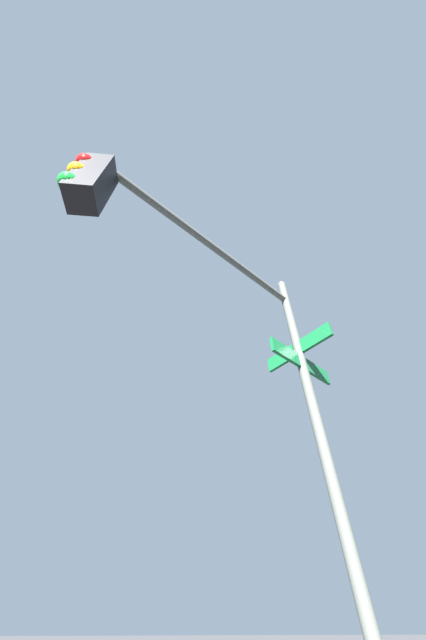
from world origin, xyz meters
name	(u,v)px	position (x,y,z in m)	size (l,w,h in m)	color
traffic_signal_near	(216,308)	(-6.23, -5.94, 3.75)	(3.09, 2.31, 5.29)	#474C47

